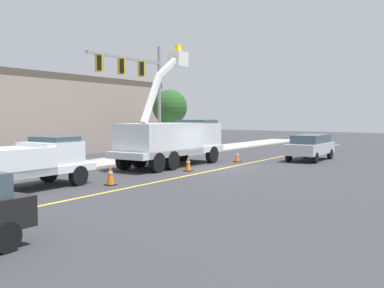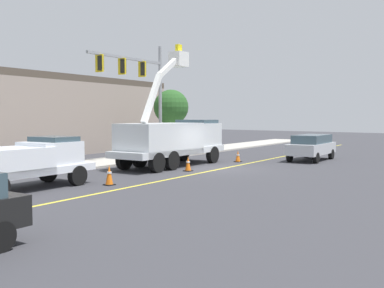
{
  "view_description": "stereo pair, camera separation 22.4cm",
  "coord_description": "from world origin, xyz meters",
  "px_view_note": "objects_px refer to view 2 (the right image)",
  "views": [
    {
      "loc": [
        -20.0,
        -14.29,
        2.92
      ],
      "look_at": [
        -1.22,
        1.06,
        1.4
      ],
      "focal_mm": 41.74,
      "sensor_mm": 36.0,
      "label": 1
    },
    {
      "loc": [
        -19.86,
        -14.46,
        2.92
      ],
      "look_at": [
        -1.22,
        1.06,
        1.4
      ],
      "focal_mm": 41.74,
      "sensor_mm": 36.0,
      "label": 2
    }
  ],
  "objects_px": {
    "traffic_cone_mid_rear": "(188,164)",
    "traffic_signal_mast": "(140,81)",
    "passing_minivan": "(312,146)",
    "utility_bucket_truck": "(173,138)",
    "traffic_cone_leading": "(1,191)",
    "traffic_cone_trailing": "(238,156)",
    "service_pickup_truck": "(25,162)",
    "traffic_cone_mid_front": "(109,175)"
  },
  "relations": [
    {
      "from": "traffic_cone_mid_rear",
      "to": "traffic_signal_mast",
      "type": "xyz_separation_m",
      "value": [
        2.16,
        5.91,
        4.81
      ]
    },
    {
      "from": "passing_minivan",
      "to": "traffic_cone_mid_rear",
      "type": "bearing_deg",
      "value": 165.31
    },
    {
      "from": "utility_bucket_truck",
      "to": "traffic_cone_leading",
      "type": "bearing_deg",
      "value": -165.62
    },
    {
      "from": "traffic_cone_mid_rear",
      "to": "traffic_cone_leading",
      "type": "bearing_deg",
      "value": -175.92
    },
    {
      "from": "utility_bucket_truck",
      "to": "traffic_cone_leading",
      "type": "xyz_separation_m",
      "value": [
        -12.0,
        -3.08,
        -1.21
      ]
    },
    {
      "from": "utility_bucket_truck",
      "to": "traffic_cone_trailing",
      "type": "relative_size",
      "value": 11.66
    },
    {
      "from": "service_pickup_truck",
      "to": "traffic_cone_trailing",
      "type": "bearing_deg",
      "value": -2.05
    },
    {
      "from": "passing_minivan",
      "to": "traffic_cone_mid_front",
      "type": "distance_m",
      "value": 15.56
    },
    {
      "from": "passing_minivan",
      "to": "traffic_cone_leading",
      "type": "relative_size",
      "value": 6.05
    },
    {
      "from": "traffic_cone_mid_rear",
      "to": "traffic_cone_trailing",
      "type": "height_order",
      "value": "traffic_cone_mid_rear"
    },
    {
      "from": "utility_bucket_truck",
      "to": "traffic_cone_mid_rear",
      "type": "xyz_separation_m",
      "value": [
        -1.35,
        -2.32,
        -1.23
      ]
    },
    {
      "from": "traffic_cone_leading",
      "to": "service_pickup_truck",
      "type": "bearing_deg",
      "value": 44.09
    },
    {
      "from": "traffic_cone_mid_rear",
      "to": "traffic_cone_trailing",
      "type": "bearing_deg",
      "value": 6.43
    },
    {
      "from": "passing_minivan",
      "to": "traffic_cone_mid_front",
      "type": "bearing_deg",
      "value": 172.71
    },
    {
      "from": "service_pickup_truck",
      "to": "passing_minivan",
      "type": "bearing_deg",
      "value": -11.36
    },
    {
      "from": "passing_minivan",
      "to": "traffic_cone_trailing",
      "type": "bearing_deg",
      "value": 141.28
    },
    {
      "from": "service_pickup_truck",
      "to": "passing_minivan",
      "type": "distance_m",
      "value": 18.66
    },
    {
      "from": "traffic_cone_leading",
      "to": "traffic_signal_mast",
      "type": "bearing_deg",
      "value": 27.49
    },
    {
      "from": "service_pickup_truck",
      "to": "traffic_cone_mid_front",
      "type": "distance_m",
      "value": 3.41
    },
    {
      "from": "traffic_cone_mid_front",
      "to": "traffic_cone_mid_rear",
      "type": "bearing_deg",
      "value": 5.39
    },
    {
      "from": "traffic_cone_mid_rear",
      "to": "traffic_cone_trailing",
      "type": "relative_size",
      "value": 1.09
    },
    {
      "from": "traffic_cone_mid_front",
      "to": "traffic_signal_mast",
      "type": "height_order",
      "value": "traffic_signal_mast"
    },
    {
      "from": "traffic_cone_mid_front",
      "to": "traffic_cone_mid_rear",
      "type": "relative_size",
      "value": 1.1
    },
    {
      "from": "traffic_cone_mid_front",
      "to": "passing_minivan",
      "type": "bearing_deg",
      "value": -7.29
    },
    {
      "from": "traffic_cone_mid_front",
      "to": "traffic_cone_trailing",
      "type": "bearing_deg",
      "value": 5.91
    },
    {
      "from": "passing_minivan",
      "to": "traffic_cone_mid_rear",
      "type": "height_order",
      "value": "passing_minivan"
    },
    {
      "from": "service_pickup_truck",
      "to": "traffic_cone_mid_rear",
      "type": "xyz_separation_m",
      "value": [
        8.68,
        -1.15,
        -0.73
      ]
    },
    {
      "from": "traffic_cone_trailing",
      "to": "utility_bucket_truck",
      "type": "bearing_deg",
      "value": 158.78
    },
    {
      "from": "service_pickup_truck",
      "to": "traffic_signal_mast",
      "type": "xyz_separation_m",
      "value": [
        10.84,
        4.75,
        4.08
      ]
    },
    {
      "from": "traffic_cone_trailing",
      "to": "traffic_cone_mid_rear",
      "type": "bearing_deg",
      "value": -173.57
    },
    {
      "from": "passing_minivan",
      "to": "service_pickup_truck",
      "type": "bearing_deg",
      "value": 168.64
    },
    {
      "from": "utility_bucket_truck",
      "to": "traffic_cone_mid_rear",
      "type": "distance_m",
      "value": 2.95
    },
    {
      "from": "traffic_cone_leading",
      "to": "traffic_cone_trailing",
      "type": "height_order",
      "value": "traffic_cone_leading"
    },
    {
      "from": "utility_bucket_truck",
      "to": "traffic_cone_trailing",
      "type": "distance_m",
      "value": 4.81
    },
    {
      "from": "service_pickup_truck",
      "to": "traffic_cone_mid_rear",
      "type": "relative_size",
      "value": 7.34
    },
    {
      "from": "service_pickup_truck",
      "to": "traffic_signal_mast",
      "type": "relative_size",
      "value": 0.76
    },
    {
      "from": "utility_bucket_truck",
      "to": "traffic_signal_mast",
      "type": "height_order",
      "value": "traffic_signal_mast"
    },
    {
      "from": "utility_bucket_truck",
      "to": "passing_minivan",
      "type": "distance_m",
      "value": 9.6
    },
    {
      "from": "service_pickup_truck",
      "to": "passing_minivan",
      "type": "height_order",
      "value": "service_pickup_truck"
    },
    {
      "from": "traffic_cone_mid_front",
      "to": "service_pickup_truck",
      "type": "bearing_deg",
      "value": 149.39
    },
    {
      "from": "traffic_cone_mid_front",
      "to": "utility_bucket_truck",
      "type": "bearing_deg",
      "value": 21.83
    },
    {
      "from": "utility_bucket_truck",
      "to": "traffic_cone_mid_front",
      "type": "relative_size",
      "value": 9.7
    }
  ]
}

